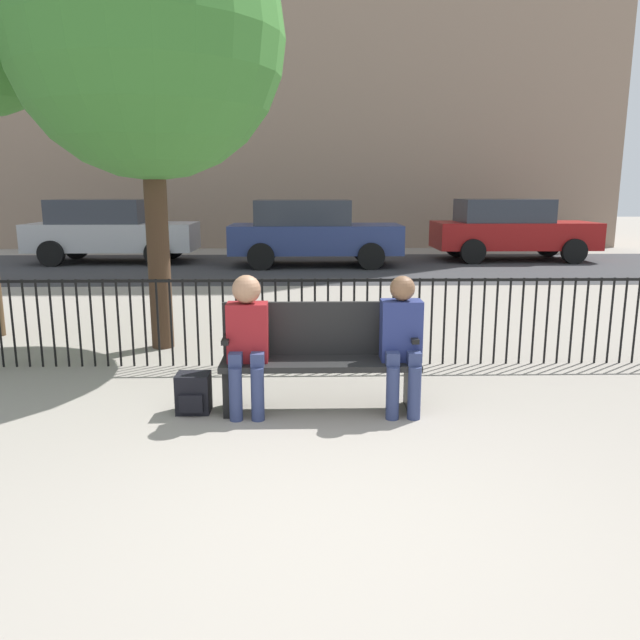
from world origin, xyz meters
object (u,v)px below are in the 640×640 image
(park_bench, at_px, (320,353))
(seated_person_0, at_px, (247,336))
(parked_car_2, at_px, (110,230))
(seated_person_1, at_px, (402,337))
(backpack, at_px, (193,393))
(parked_car_1, at_px, (510,229))
(tree_0, at_px, (147,40))
(parked_car_0, at_px, (312,232))

(park_bench, height_order, seated_person_0, seated_person_0)
(parked_car_2, bearing_deg, seated_person_1, -62.60)
(backpack, distance_m, parked_car_1, 13.23)
(parked_car_1, bearing_deg, backpack, -119.21)
(park_bench, bearing_deg, seated_person_1, -10.72)
(seated_person_1, xyz_separation_m, tree_0, (-2.54, 2.31, 2.82))
(parked_car_2, bearing_deg, tree_0, -69.72)
(parked_car_1, xyz_separation_m, parked_car_2, (-10.53, -0.27, 0.00))
(tree_0, xyz_separation_m, parked_car_1, (7.21, 9.26, -2.64))
(parked_car_0, height_order, parked_car_2, same)
(seated_person_0, bearing_deg, parked_car_0, 86.41)
(park_bench, xyz_separation_m, backpack, (-1.08, -0.09, -0.33))
(seated_person_1, distance_m, parked_car_0, 10.49)
(park_bench, bearing_deg, parked_car_0, 89.74)
(parked_car_0, xyz_separation_m, parked_car_2, (-5.22, 0.83, 0.00))
(parked_car_0, relative_size, parked_car_1, 1.00)
(park_bench, relative_size, seated_person_0, 1.42)
(park_bench, distance_m, tree_0, 4.14)
(park_bench, bearing_deg, backpack, -175.02)
(seated_person_1, height_order, parked_car_2, parked_car_2)
(tree_0, bearing_deg, seated_person_1, -42.34)
(seated_person_0, height_order, seated_person_1, seated_person_0)
(seated_person_1, xyz_separation_m, parked_car_1, (4.68, 11.57, 0.18))
(parked_car_1, distance_m, parked_car_2, 10.54)
(seated_person_1, relative_size, tree_0, 0.23)
(parked_car_0, xyz_separation_m, parked_car_1, (5.32, 1.09, 0.00))
(parked_car_1, bearing_deg, seated_person_0, -117.31)
(seated_person_0, height_order, parked_car_0, parked_car_0)
(seated_person_0, xyz_separation_m, backpack, (-0.47, 0.03, -0.51))
(tree_0, bearing_deg, seated_person_0, -61.76)
(seated_person_0, xyz_separation_m, parked_car_1, (5.97, 11.57, 0.16))
(parked_car_0, relative_size, parked_car_2, 1.00)
(park_bench, height_order, backpack, park_bench)
(parked_car_0, bearing_deg, parked_car_1, 11.64)
(tree_0, bearing_deg, backpack, -71.38)
(seated_person_0, bearing_deg, parked_car_2, 111.99)
(seated_person_1, xyz_separation_m, backpack, (-1.77, 0.04, -0.49))
(seated_person_0, distance_m, parked_car_0, 10.49)
(seated_person_0, distance_m, seated_person_1, 1.30)
(seated_person_0, relative_size, tree_0, 0.24)
(seated_person_0, distance_m, parked_car_1, 13.02)
(tree_0, bearing_deg, park_bench, -49.69)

